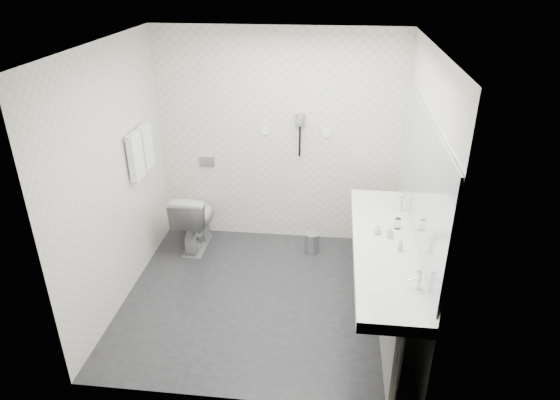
# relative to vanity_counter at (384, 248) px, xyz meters

# --- Properties ---
(floor) EXTENTS (2.80, 2.80, 0.00)m
(floor) POSITION_rel_vanity_counter_xyz_m (-1.12, 0.20, -0.80)
(floor) COLOR #27282D
(floor) RESTS_ON ground
(ceiling) EXTENTS (2.80, 2.80, 0.00)m
(ceiling) POSITION_rel_vanity_counter_xyz_m (-1.12, 0.20, 1.70)
(ceiling) COLOR white
(ceiling) RESTS_ON wall_back
(wall_back) EXTENTS (2.80, 0.00, 2.80)m
(wall_back) POSITION_rel_vanity_counter_xyz_m (-1.12, 1.50, 0.45)
(wall_back) COLOR white
(wall_back) RESTS_ON floor
(wall_front) EXTENTS (2.80, 0.00, 2.80)m
(wall_front) POSITION_rel_vanity_counter_xyz_m (-1.12, -1.10, 0.45)
(wall_front) COLOR white
(wall_front) RESTS_ON floor
(wall_left) EXTENTS (0.00, 2.60, 2.60)m
(wall_left) POSITION_rel_vanity_counter_xyz_m (-2.52, 0.20, 0.45)
(wall_left) COLOR white
(wall_left) RESTS_ON floor
(wall_right) EXTENTS (0.00, 2.60, 2.60)m
(wall_right) POSITION_rel_vanity_counter_xyz_m (0.27, 0.20, 0.45)
(wall_right) COLOR white
(wall_right) RESTS_ON floor
(vanity_counter) EXTENTS (0.55, 2.20, 0.10)m
(vanity_counter) POSITION_rel_vanity_counter_xyz_m (0.00, 0.00, 0.00)
(vanity_counter) COLOR white
(vanity_counter) RESTS_ON floor
(vanity_panel) EXTENTS (0.03, 2.15, 0.75)m
(vanity_panel) POSITION_rel_vanity_counter_xyz_m (0.02, 0.00, -0.42)
(vanity_panel) COLOR gray
(vanity_panel) RESTS_ON floor
(vanity_post_near) EXTENTS (0.06, 0.06, 0.75)m
(vanity_post_near) POSITION_rel_vanity_counter_xyz_m (0.05, -1.04, -0.42)
(vanity_post_near) COLOR silver
(vanity_post_near) RESTS_ON floor
(vanity_post_far) EXTENTS (0.06, 0.06, 0.75)m
(vanity_post_far) POSITION_rel_vanity_counter_xyz_m (0.05, 1.04, -0.42)
(vanity_post_far) COLOR silver
(vanity_post_far) RESTS_ON floor
(mirror) EXTENTS (0.02, 2.20, 1.05)m
(mirror) POSITION_rel_vanity_counter_xyz_m (0.26, 0.00, 0.65)
(mirror) COLOR #B2BCC6
(mirror) RESTS_ON wall_right
(basin_near) EXTENTS (0.40, 0.31, 0.05)m
(basin_near) POSITION_rel_vanity_counter_xyz_m (0.00, -0.65, 0.04)
(basin_near) COLOR white
(basin_near) RESTS_ON vanity_counter
(basin_far) EXTENTS (0.40, 0.31, 0.05)m
(basin_far) POSITION_rel_vanity_counter_xyz_m (0.00, 0.65, 0.04)
(basin_far) COLOR white
(basin_far) RESTS_ON vanity_counter
(faucet_near) EXTENTS (0.04, 0.04, 0.15)m
(faucet_near) POSITION_rel_vanity_counter_xyz_m (0.19, -0.65, 0.12)
(faucet_near) COLOR silver
(faucet_near) RESTS_ON vanity_counter
(faucet_far) EXTENTS (0.04, 0.04, 0.15)m
(faucet_far) POSITION_rel_vanity_counter_xyz_m (0.19, 0.65, 0.12)
(faucet_far) COLOR silver
(faucet_far) RESTS_ON vanity_counter
(soap_bottle_a) EXTENTS (0.07, 0.07, 0.11)m
(soap_bottle_a) POSITION_rel_vanity_counter_xyz_m (0.05, 0.10, 0.10)
(soap_bottle_a) COLOR white
(soap_bottle_a) RESTS_ON vanity_counter
(soap_bottle_b) EXTENTS (0.08, 0.08, 0.09)m
(soap_bottle_b) POSITION_rel_vanity_counter_xyz_m (-0.06, 0.16, 0.10)
(soap_bottle_b) COLOR white
(soap_bottle_b) RESTS_ON vanity_counter
(soap_bottle_c) EXTENTS (0.05, 0.05, 0.13)m
(soap_bottle_c) POSITION_rel_vanity_counter_xyz_m (0.12, -0.12, 0.11)
(soap_bottle_c) COLOR white
(soap_bottle_c) RESTS_ON vanity_counter
(glass_left) EXTENTS (0.07, 0.07, 0.10)m
(glass_left) POSITION_rel_vanity_counter_xyz_m (0.14, 0.28, 0.10)
(glass_left) COLOR silver
(glass_left) RESTS_ON vanity_counter
(toilet) EXTENTS (0.42, 0.72, 0.73)m
(toilet) POSITION_rel_vanity_counter_xyz_m (-2.07, 1.12, -0.44)
(toilet) COLOR white
(toilet) RESTS_ON floor
(flush_plate) EXTENTS (0.18, 0.02, 0.12)m
(flush_plate) POSITION_rel_vanity_counter_xyz_m (-1.98, 1.49, 0.15)
(flush_plate) COLOR #B2B5BA
(flush_plate) RESTS_ON wall_back
(pedal_bin) EXTENTS (0.20, 0.20, 0.24)m
(pedal_bin) POSITION_rel_vanity_counter_xyz_m (-0.69, 1.12, -0.68)
(pedal_bin) COLOR #B2B5BA
(pedal_bin) RESTS_ON floor
(bin_lid) EXTENTS (0.17, 0.17, 0.01)m
(bin_lid) POSITION_rel_vanity_counter_xyz_m (-0.69, 1.12, -0.55)
(bin_lid) COLOR #B2B5BA
(bin_lid) RESTS_ON pedal_bin
(towel_rail) EXTENTS (0.02, 0.62, 0.02)m
(towel_rail) POSITION_rel_vanity_counter_xyz_m (-2.47, 0.75, 0.75)
(towel_rail) COLOR silver
(towel_rail) RESTS_ON wall_left
(towel_near) EXTENTS (0.07, 0.24, 0.48)m
(towel_near) POSITION_rel_vanity_counter_xyz_m (-2.46, 0.61, 0.53)
(towel_near) COLOR white
(towel_near) RESTS_ON towel_rail
(towel_far) EXTENTS (0.07, 0.24, 0.48)m
(towel_far) POSITION_rel_vanity_counter_xyz_m (-2.46, 0.89, 0.53)
(towel_far) COLOR white
(towel_far) RESTS_ON towel_rail
(dryer_cradle) EXTENTS (0.10, 0.04, 0.14)m
(dryer_cradle) POSITION_rel_vanity_counter_xyz_m (-0.88, 1.47, 0.70)
(dryer_cradle) COLOR gray
(dryer_cradle) RESTS_ON wall_back
(dryer_barrel) EXTENTS (0.08, 0.14, 0.08)m
(dryer_barrel) POSITION_rel_vanity_counter_xyz_m (-0.88, 1.40, 0.73)
(dryer_barrel) COLOR gray
(dryer_barrel) RESTS_ON dryer_cradle
(dryer_cord) EXTENTS (0.02, 0.02, 0.35)m
(dryer_cord) POSITION_rel_vanity_counter_xyz_m (-0.88, 1.46, 0.45)
(dryer_cord) COLOR black
(dryer_cord) RESTS_ON dryer_cradle
(switch_plate_a) EXTENTS (0.09, 0.02, 0.09)m
(switch_plate_a) POSITION_rel_vanity_counter_xyz_m (-1.27, 1.49, 0.55)
(switch_plate_a) COLOR white
(switch_plate_a) RESTS_ON wall_back
(switch_plate_b) EXTENTS (0.09, 0.02, 0.09)m
(switch_plate_b) POSITION_rel_vanity_counter_xyz_m (-0.57, 1.49, 0.55)
(switch_plate_b) COLOR white
(switch_plate_b) RESTS_ON wall_back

